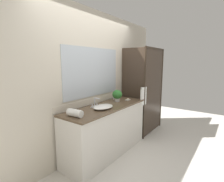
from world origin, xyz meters
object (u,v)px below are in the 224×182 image
object	(u,v)px
sink_basin	(103,107)
amenity_bottle_conditioner	(116,97)
soap_dish	(128,99)
rolled_towel_near_edge	(75,113)
faucet	(95,104)
potted_plant	(117,95)
amenity_bottle_lotion	(114,98)

from	to	relation	value
sink_basin	amenity_bottle_conditioner	size ratio (longest dim) A/B	4.15
sink_basin	amenity_bottle_conditioner	bearing A→B (deg)	19.35
sink_basin	soap_dish	distance (m)	0.82
rolled_towel_near_edge	sink_basin	bearing A→B (deg)	-5.02
faucet	potted_plant	size ratio (longest dim) A/B	0.73
sink_basin	rolled_towel_near_edge	size ratio (longest dim) A/B	1.66
amenity_bottle_lotion	faucet	bearing A→B (deg)	-172.95
sink_basin	soap_dish	bearing A→B (deg)	0.70
sink_basin	rolled_towel_near_edge	bearing A→B (deg)	174.98
rolled_towel_near_edge	amenity_bottle_conditioner	bearing A→B (deg)	9.40
soap_dish	rolled_towel_near_edge	world-z (taller)	rolled_towel_near_edge
amenity_bottle_lotion	sink_basin	bearing A→B (deg)	-158.67
soap_dish	amenity_bottle_lotion	xyz separation A→B (m)	(-0.14, 0.26, 0.03)
soap_dish	amenity_bottle_conditioner	size ratio (longest dim) A/B	1.04
sink_basin	amenity_bottle_lotion	size ratio (longest dim) A/B	4.30
soap_dish	amenity_bottle_conditioner	distance (m)	0.27
sink_basin	potted_plant	world-z (taller)	potted_plant
faucet	amenity_bottle_lotion	size ratio (longest dim) A/B	1.84
rolled_towel_near_edge	soap_dish	bearing A→B (deg)	-1.67
faucet	soap_dish	bearing A→B (deg)	-11.85
soap_dish	rolled_towel_near_edge	bearing A→B (deg)	178.33
potted_plant	rolled_towel_near_edge	world-z (taller)	potted_plant
soap_dish	rolled_towel_near_edge	size ratio (longest dim) A/B	0.42
amenity_bottle_conditioner	rolled_towel_near_edge	world-z (taller)	rolled_towel_near_edge
faucet	amenity_bottle_conditioner	xyz separation A→B (m)	(0.79, 0.09, -0.01)
faucet	soap_dish	world-z (taller)	faucet
potted_plant	soap_dish	bearing A→B (deg)	-23.28
potted_plant	rolled_towel_near_edge	distance (m)	1.17
sink_basin	amenity_bottle_lotion	world-z (taller)	amenity_bottle_lotion
potted_plant	soap_dish	world-z (taller)	potted_plant
potted_plant	faucet	bearing A→B (deg)	173.21
amenity_bottle_lotion	potted_plant	bearing A→B (deg)	-123.62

